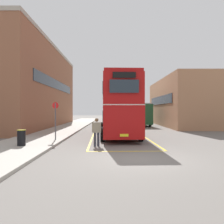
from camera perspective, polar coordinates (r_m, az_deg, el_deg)
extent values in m
plane|color=#66605B|center=(24.91, 2.47, -4.47)|extent=(135.60, 135.60, 0.00)
cube|color=#A39E93|center=(27.79, -11.31, -3.82)|extent=(4.00, 57.60, 0.14)
cube|color=brown|center=(31.66, -18.88, 5.31)|extent=(6.31, 23.92, 9.65)
cube|color=#232D38|center=(30.84, -13.24, 6.35)|extent=(0.06, 18.18, 1.10)
cube|color=#A89E8E|center=(32.46, -18.91, 14.14)|extent=(6.43, 24.04, 0.36)
cube|color=#AD7A56|center=(34.65, 17.96, 2.16)|extent=(8.27, 17.73, 6.34)
cube|color=#19232D|center=(33.60, 11.19, 2.77)|extent=(0.06, 13.48, 1.10)
cylinder|color=black|center=(22.50, -2.51, -3.73)|extent=(0.32, 1.01, 1.00)
cylinder|color=black|center=(22.66, 4.19, -3.70)|extent=(0.32, 1.01, 1.00)
cylinder|color=black|center=(16.31, -2.52, -5.35)|extent=(0.32, 1.01, 1.00)
cylinder|color=black|center=(16.52, 6.70, -5.28)|extent=(0.32, 1.01, 1.00)
cube|color=#A80F0F|center=(19.39, 1.39, -1.75)|extent=(2.95, 10.12, 2.10)
cube|color=#A80F0F|center=(19.42, 1.39, 4.45)|extent=(2.94, 9.92, 2.10)
cube|color=#A80F0F|center=(19.53, 1.39, 7.82)|extent=(2.83, 9.82, 0.20)
cube|color=silver|center=(19.38, 1.39, 1.36)|extent=(2.97, 10.03, 0.14)
cube|color=#232D38|center=(19.34, -2.45, -0.87)|extent=(0.35, 8.22, 0.84)
cube|color=#232D38|center=(19.39, -2.46, 4.76)|extent=(0.35, 8.22, 0.84)
cube|color=#232D38|center=(19.51, 5.19, -0.85)|extent=(0.35, 8.22, 0.84)
cube|color=#232D38|center=(19.56, 5.20, 4.72)|extent=(0.35, 8.22, 0.84)
cube|color=#232D38|center=(14.43, 2.74, 6.22)|extent=(1.79, 0.11, 0.80)
cube|color=black|center=(14.51, 2.74, 8.89)|extent=(1.41, 0.10, 0.36)
cube|color=#232D38|center=(24.41, 0.59, -0.34)|extent=(2.05, 0.12, 1.00)
cube|color=yellow|center=(14.44, 2.73, -5.60)|extent=(0.52, 0.05, 0.16)
cylinder|color=black|center=(36.03, 2.89, -2.19)|extent=(0.35, 0.94, 0.92)
cylinder|color=black|center=(36.50, 6.84, -2.16)|extent=(0.35, 0.94, 0.92)
cylinder|color=black|center=(30.94, 4.35, -2.64)|extent=(0.35, 0.94, 0.92)
cylinder|color=black|center=(31.49, 8.91, -2.59)|extent=(0.35, 0.94, 0.92)
cube|color=#1E512D|center=(33.68, 5.70, -0.44)|extent=(3.30, 8.80, 2.60)
cube|color=silver|center=(33.68, 5.70, 1.87)|extent=(3.12, 8.44, 0.12)
cube|color=#232D38|center=(33.44, 3.60, 0.15)|extent=(0.71, 6.85, 0.96)
cube|color=#232D38|center=(33.94, 7.77, 0.15)|extent=(0.71, 6.85, 0.96)
cube|color=#232D38|center=(37.91, 4.39, 0.12)|extent=(1.96, 0.23, 1.10)
cylinder|color=#2D2D38|center=(14.29, -3.53, -6.56)|extent=(0.14, 0.14, 0.82)
cylinder|color=#2D2D38|center=(14.22, -4.35, -6.59)|extent=(0.14, 0.14, 0.82)
cube|color=gray|center=(14.18, -3.94, -3.71)|extent=(0.52, 0.38, 0.61)
cylinder|color=gray|center=(14.26, -3.03, -3.56)|extent=(0.09, 0.09, 0.58)
cylinder|color=gray|center=(14.11, -4.86, -3.60)|extent=(0.09, 0.09, 0.58)
sphere|color=brown|center=(14.14, -3.92, -1.91)|extent=(0.22, 0.22, 0.22)
cylinder|color=black|center=(14.44, -21.14, -5.86)|extent=(0.46, 0.46, 0.86)
cylinder|color=olive|center=(14.40, -21.15, -4.07)|extent=(0.49, 0.49, 0.04)
cylinder|color=#4C4C51|center=(16.58, -13.64, -2.17)|extent=(0.08, 0.08, 2.51)
cylinder|color=red|center=(16.56, -13.65, 1.55)|extent=(0.44, 0.09, 0.44)
cube|color=gold|center=(18.48, -5.01, -6.21)|extent=(0.59, 12.03, 0.01)
cube|color=gold|center=(18.76, 7.85, -6.11)|extent=(0.59, 12.03, 0.01)
cube|color=gold|center=(12.57, 3.38, -9.40)|extent=(4.28, 0.29, 0.01)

